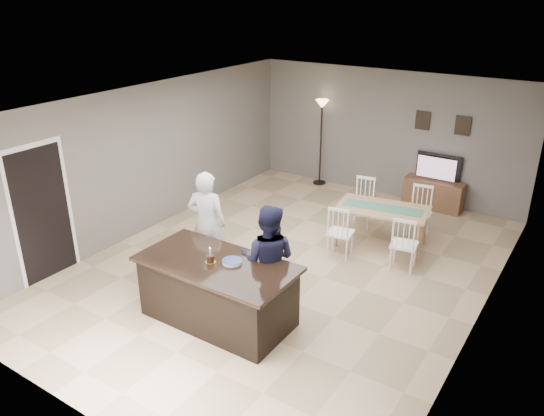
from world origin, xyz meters
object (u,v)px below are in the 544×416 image
Objects in this scene: television at (437,168)px; floor_lamp at (322,119)px; dining_table at (382,214)px; kitchen_island at (218,291)px; woman at (207,224)px; birthday_cake at (210,259)px; plate_stack at (232,262)px; tv_console at (433,194)px; man at (268,260)px.

television is 2.75m from floor_lamp.
kitchen_island is at bearing -115.33° from dining_table.
woman is at bearing 65.40° from television.
floor_lamp is at bearing -103.17° from woman.
birthday_cake is at bearing 112.32° from woman.
plate_stack is at bearing 79.66° from television.
woman reaches higher than tv_console.
birthday_cake is at bearing -151.44° from plate_stack.
dining_table is at bearing -148.16° from woman.
plate_stack is 5.77m from floor_lamp.
television is 0.56× the size of man.
tv_console is 2.94m from floor_lamp.
television is 5.64m from plate_stack.
kitchen_island is at bearing -75.26° from floor_lamp.
man is at bearing 81.70° from television.
kitchen_island is at bearing -153.24° from plate_stack.
woman is 0.88× the size of dining_table.
man reaches higher than tv_console.
television is at bearing 79.66° from plate_stack.
woman reaches higher than dining_table.
dining_table is (1.92, 2.41, -0.26)m from woman.
floor_lamp is at bearing -88.15° from man.
plate_stack is at bearing -73.21° from floor_lamp.
woman is (-2.15, -4.63, 0.56)m from tv_console.
floor_lamp reaches higher than plate_stack.
kitchen_island is 8.08× the size of plate_stack.
tv_console is 5.51× the size of birthday_cake.
kitchen_island is at bearing -102.16° from tv_console.
dining_table is 1.00× the size of floor_lamp.
man is at bearing -109.57° from dining_table.
plate_stack is at bearing 123.74° from woman.
floor_lamp is (-2.67, 0.02, 1.22)m from tv_console.
birthday_cake is 0.11× the size of dining_table.
kitchen_island is 1.40m from woman.
kitchen_island is 0.50m from birthday_cake.
dining_table reaches higher than kitchen_island.
television reaches higher than plate_stack.
birthday_cake is 0.82× the size of plate_stack.
tv_console is 5.10m from man.
kitchen_island is 1.32× the size of man.
birthday_cake reaches higher than tv_console.
man is (-0.74, -5.02, 0.51)m from tv_console.
woman reaches higher than man.
dining_table is (0.52, 2.80, -0.21)m from man.
tv_console is at bearing 79.53° from plate_stack.
kitchen_island is 0.80m from man.
woman reaches higher than plate_stack.
tv_console is at bearing -117.50° from man.
kitchen_island is 3.49m from dining_table.
man is at bearing -98.42° from tv_console.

